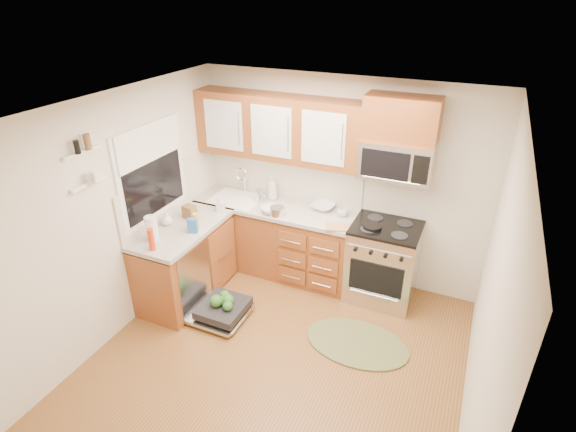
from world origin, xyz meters
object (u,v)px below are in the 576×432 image
at_px(upper_cabinets, 278,128).
at_px(sink, 237,208).
at_px(rug, 357,343).
at_px(stock_pot, 277,211).
at_px(bowl_a, 323,207).
at_px(cutting_board, 338,227).
at_px(paper_towel_roll, 152,229).
at_px(range, 383,262).
at_px(cup, 343,212).
at_px(dishwasher, 220,310).
at_px(bowl_b, 271,210).
at_px(microwave, 397,160).
at_px(skillet, 372,227).

relative_size(upper_cabinets, sink, 3.31).
bearing_deg(sink, rug, -25.26).
distance_m(sink, rug, 2.26).
xyz_separation_m(upper_cabinets, stock_pot, (0.15, -0.35, -0.90)).
bearing_deg(bowl_a, stock_pot, -139.44).
xyz_separation_m(cutting_board, paper_towel_roll, (-1.72, -1.06, 0.13)).
relative_size(range, cup, 7.37).
relative_size(sink, paper_towel_roll, 2.23).
height_order(dishwasher, bowl_a, bowl_a).
relative_size(dishwasher, cup, 5.43).
bearing_deg(range, dishwasher, -143.73).
bearing_deg(bowl_b, sink, 163.46).
xyz_separation_m(rug, stock_pot, (-1.25, 0.71, 0.97)).
xyz_separation_m(range, rug, (-0.01, -0.92, -0.46)).
relative_size(microwave, dishwasher, 1.09).
height_order(upper_cabinets, cup, upper_cabinets).
relative_size(stock_pot, cutting_board, 0.60).
distance_m(range, cutting_board, 0.71).
bearing_deg(cup, upper_cabinets, 176.36).
xyz_separation_m(sink, stock_pot, (0.67, -0.20, 0.18)).
bearing_deg(range, rug, -90.70).
xyz_separation_m(upper_cabinets, rug, (1.39, -1.06, -1.86)).
height_order(rug, cup, cup).
relative_size(microwave, stock_pot, 4.31).
xyz_separation_m(sink, paper_towel_roll, (-0.29, -1.26, 0.26)).
distance_m(upper_cabinets, stock_pot, 0.98).
bearing_deg(cutting_board, range, 22.78).
height_order(sink, paper_towel_roll, paper_towel_roll).
distance_m(dishwasher, cup, 1.80).
relative_size(sink, dishwasher, 0.89).
xyz_separation_m(microwave, rug, (-0.01, -1.04, -1.69)).
bearing_deg(cup, skillet, -26.27).
distance_m(dishwasher, rug, 1.55).
xyz_separation_m(dishwasher, bowl_b, (0.18, 0.95, 0.86)).
distance_m(rug, bowl_b, 1.81).
xyz_separation_m(microwave, stock_pot, (-1.26, -0.33, -0.72)).
bearing_deg(range, paper_towel_roll, -150.28).
relative_size(range, skillet, 4.47).
bearing_deg(dishwasher, range, 36.27).
bearing_deg(upper_cabinets, skillet, -11.35).
xyz_separation_m(dishwasher, rug, (1.53, 0.21, -0.09)).
xyz_separation_m(range, bowl_a, (-0.82, 0.17, 0.48)).
distance_m(skillet, stock_pot, 1.12).
height_order(sink, dishwasher, sink).
distance_m(cutting_board, paper_towel_roll, 2.03).
relative_size(dishwasher, bowl_a, 2.54).
relative_size(cutting_board, bowl_b, 1.23).
bearing_deg(microwave, rug, -90.62).
height_order(dishwasher, skillet, skillet).
distance_m(microwave, stock_pot, 1.49).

